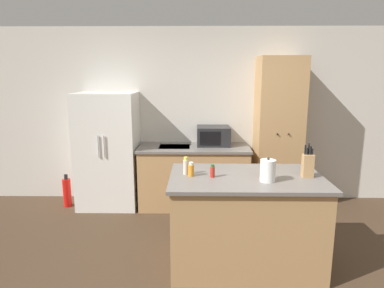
% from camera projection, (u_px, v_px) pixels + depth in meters
% --- Properties ---
extents(ground_plane, '(14.00, 14.00, 0.00)m').
position_uv_depth(ground_plane, '(235.00, 285.00, 3.19)').
color(ground_plane, '#423021').
extents(wall_back, '(7.20, 0.06, 2.60)m').
position_uv_depth(wall_back, '(221.00, 116.00, 5.21)').
color(wall_back, beige).
rests_on(wall_back, ground_plane).
extents(refrigerator, '(0.85, 0.69, 1.67)m').
position_uv_depth(refrigerator, '(108.00, 150.00, 4.97)').
color(refrigerator, white).
rests_on(refrigerator, ground_plane).
extents(back_counter, '(1.60, 0.70, 0.89)m').
position_uv_depth(back_counter, '(194.00, 176.00, 5.03)').
color(back_counter, tan).
rests_on(back_counter, ground_plane).
extents(pantry_cabinet, '(0.63, 0.59, 2.16)m').
position_uv_depth(pantry_cabinet, '(278.00, 133.00, 4.93)').
color(pantry_cabinet, tan).
rests_on(pantry_cabinet, ground_plane).
extents(kitchen_island, '(1.51, 0.95, 0.94)m').
position_uv_depth(kitchen_island, '(245.00, 220.00, 3.47)').
color(kitchen_island, tan).
rests_on(kitchen_island, ground_plane).
extents(microwave, '(0.48, 0.40, 0.28)m').
position_uv_depth(microwave, '(213.00, 136.00, 5.02)').
color(microwave, '#232326').
rests_on(microwave, back_counter).
extents(knife_block, '(0.10, 0.08, 0.33)m').
position_uv_depth(knife_block, '(308.00, 165.00, 3.33)').
color(knife_block, tan).
rests_on(knife_block, kitchen_island).
extents(spice_bottle_tall_dark, '(0.06, 0.06, 0.14)m').
position_uv_depth(spice_bottle_tall_dark, '(191.00, 170.00, 3.37)').
color(spice_bottle_tall_dark, orange).
rests_on(spice_bottle_tall_dark, kitchen_island).
extents(spice_bottle_short_red, '(0.05, 0.05, 0.18)m').
position_uv_depth(spice_bottle_short_red, '(186.00, 166.00, 3.42)').
color(spice_bottle_short_red, beige).
rests_on(spice_bottle_short_red, kitchen_island).
extents(spice_bottle_amber_oil, '(0.05, 0.05, 0.13)m').
position_uv_depth(spice_bottle_amber_oil, '(212.00, 171.00, 3.33)').
color(spice_bottle_amber_oil, '#B2281E').
rests_on(spice_bottle_amber_oil, kitchen_island).
extents(kettle, '(0.14, 0.14, 0.23)m').
position_uv_depth(kettle, '(268.00, 171.00, 3.20)').
color(kettle, white).
rests_on(kettle, kitchen_island).
extents(fire_extinguisher, '(0.12, 0.12, 0.49)m').
position_uv_depth(fire_extinguisher, '(67.00, 192.00, 5.03)').
color(fire_extinguisher, red).
rests_on(fire_extinguisher, ground_plane).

